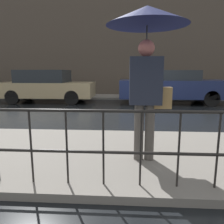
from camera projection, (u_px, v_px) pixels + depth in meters
The scene contains 9 objects.
ground_plane at pixel (142, 111), 7.86m from camera, with size 80.00×80.00×0.00m, color black.
sidewalk_near at pixel (162, 156), 3.49m from camera, with size 28.00×2.59×0.10m.
sidewalk_far at pixel (137, 97), 11.85m from camera, with size 28.00×1.84×0.10m.
lane_marking at pixel (142, 111), 7.86m from camera, with size 25.20×0.12×0.01m.
building_storefront at pixel (137, 42), 12.36m from camera, with size 28.00×0.30×6.13m.
railing_foreground at pixel (179, 139), 2.36m from camera, with size 12.00×0.04×0.87m.
pedestrian at pixel (147, 39), 2.92m from camera, with size 1.10×1.10×2.13m.
car_tan at pixel (47, 86), 9.96m from camera, with size 4.17×1.72×1.47m.
car_navy at pixel (171, 86), 9.61m from camera, with size 4.59×1.85×1.45m.
Camera 1 is at (-0.58, -7.80, 1.36)m, focal length 35.00 mm.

